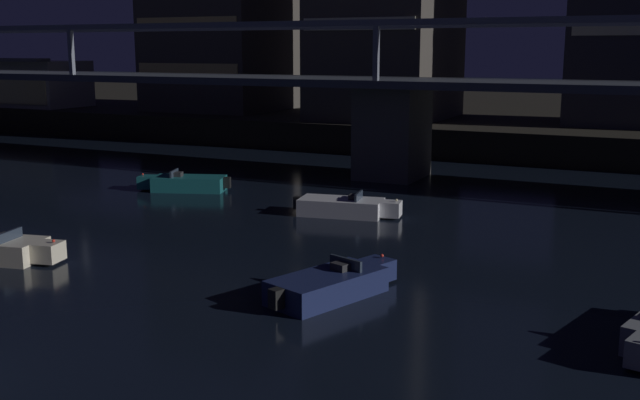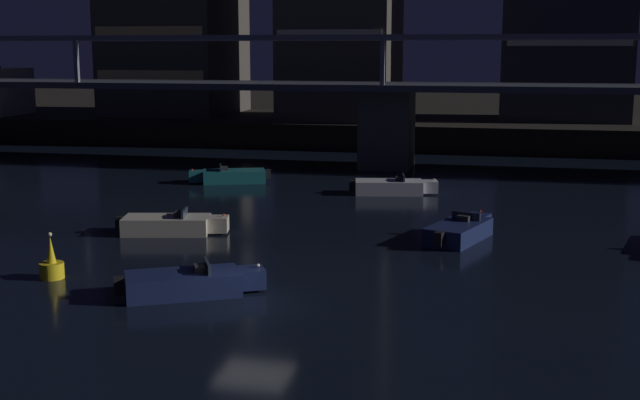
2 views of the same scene
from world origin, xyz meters
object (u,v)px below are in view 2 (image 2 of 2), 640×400
river_bridge (387,104)px  speedboat_mid_center (171,225)px  speedboat_near_left (393,187)px  channel_buoy (52,266)px  speedboat_mid_left (231,176)px  tower_west_low (175,11)px  speedboat_mid_right (460,231)px  speedboat_far_center (189,283)px

river_bridge → speedboat_mid_center: 25.21m
speedboat_near_left → channel_buoy: bearing=-116.0°
speedboat_mid_left → speedboat_mid_center: size_ratio=0.98×
speedboat_near_left → speedboat_mid_center: same height
tower_west_low → speedboat_mid_right: 50.97m
speedboat_near_left → speedboat_mid_right: 12.00m
tower_west_low → speedboat_far_center: bearing=-67.8°
speedboat_near_left → speedboat_mid_left: 10.84m
speedboat_near_left → speedboat_mid_left: same height
river_bridge → speedboat_near_left: river_bridge is taller
speedboat_mid_center → speedboat_far_center: (4.32, -8.92, 0.00)m
speedboat_mid_right → river_bridge: bearing=105.8°
speedboat_far_center → channel_buoy: (-5.76, 0.86, 0.06)m
speedboat_mid_right → speedboat_near_left: bearing=111.8°
speedboat_mid_left → speedboat_mid_center: (1.96, -14.71, 0.00)m
river_bridge → tower_west_low: tower_west_low is taller
speedboat_mid_left → channel_buoy: 22.77m
river_bridge → speedboat_mid_left: bearing=-133.8°
speedboat_near_left → speedboat_mid_right: bearing=-68.2°
speedboat_mid_right → speedboat_far_center: size_ratio=1.04×
river_bridge → speedboat_mid_left: size_ratio=18.83×
speedboat_mid_right → channel_buoy: channel_buoy is taller
river_bridge → tower_west_low: (-23.08, 17.64, 7.51)m
river_bridge → speedboat_far_center: river_bridge is taller
speedboat_near_left → speedboat_far_center: (-4.37, -21.62, 0.00)m
river_bridge → speedboat_mid_right: size_ratio=18.82×
speedboat_mid_center → channel_buoy: channel_buoy is taller
speedboat_near_left → speedboat_mid_right: size_ratio=1.02×
river_bridge → speedboat_mid_center: size_ratio=18.46×
river_bridge → tower_west_low: bearing=142.6°
river_bridge → speedboat_near_left: 12.08m
river_bridge → speedboat_near_left: (1.85, -11.21, -4.12)m
tower_west_low → speedboat_mid_left: size_ratio=3.91×
river_bridge → speedboat_mid_left: (-8.80, -9.20, -4.12)m
speedboat_mid_center → speedboat_mid_right: size_ratio=1.02×
speedboat_far_center → speedboat_mid_left: bearing=104.9°
speedboat_mid_left → river_bridge: bearing=46.2°
speedboat_far_center → channel_buoy: bearing=171.5°
speedboat_near_left → river_bridge: bearing=99.4°
river_bridge → speedboat_mid_right: bearing=-74.2°
tower_west_low → speedboat_far_center: 55.72m
river_bridge → speedboat_near_left: bearing=-80.6°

